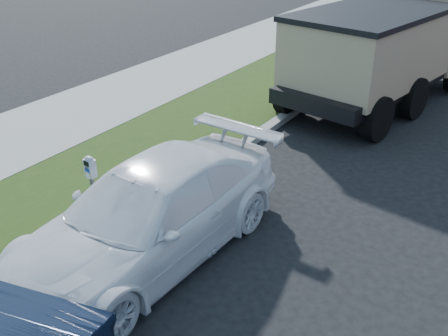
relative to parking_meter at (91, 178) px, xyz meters
The scene contains 5 objects.
ground 3.09m from the parking_meter, ahead, with size 120.00×120.00×0.00m, color black.
streetside 3.81m from the parking_meter, 137.50° to the left, with size 6.12×50.00×0.15m.
parking_meter is the anchor object (origin of this frame).
white_wagon 1.09m from the parking_meter, ahead, with size 2.00×4.92×1.43m, color white.
dump_truck 9.25m from the parking_meter, 78.54° to the left, with size 3.69×7.08×2.64m.
Camera 1 is at (2.62, -5.36, 4.82)m, focal length 42.00 mm.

